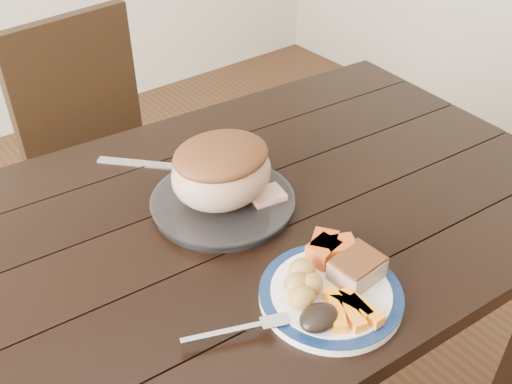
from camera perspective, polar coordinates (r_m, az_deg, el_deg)
dining_table at (r=1.24m, az=-3.52°, el=-6.27°), size 1.67×1.04×0.75m
chair_far at (r=1.87m, az=-14.88°, el=3.89°), size 0.47×0.48×0.93m
dinner_plate at (r=1.02m, az=7.47°, el=-10.18°), size 0.25×0.25×0.02m
plate_rim at (r=1.01m, az=7.51°, el=-9.85°), size 0.25×0.25×0.02m
serving_platter at (r=1.21m, az=-3.32°, el=-1.13°), size 0.30×0.30×0.02m
pork_slice at (r=1.03m, az=10.04°, el=-7.66°), size 0.09×0.07×0.04m
roasted_potatoes at (r=0.99m, az=4.68°, el=-8.97°), size 0.09×0.09×0.04m
carrot_batons at (r=0.97m, az=9.42°, el=-11.47°), size 0.08×0.11×0.02m
pumpkin_wedges at (r=1.06m, az=7.33°, el=-5.67°), size 0.09×0.09×0.04m
dark_mushroom at (r=0.94m, az=6.30°, el=-12.38°), size 0.07×0.05×0.03m
fork at (r=0.95m, az=-1.27°, el=-13.49°), size 0.17×0.08×0.00m
roast_joint at (r=1.16m, az=-3.45°, el=1.91°), size 0.21×0.18×0.14m
cut_slice at (r=1.20m, az=1.10°, el=-0.40°), size 0.08×0.07×0.02m
carving_knife at (r=1.33m, az=-6.79°, el=2.59°), size 0.23×0.25×0.01m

